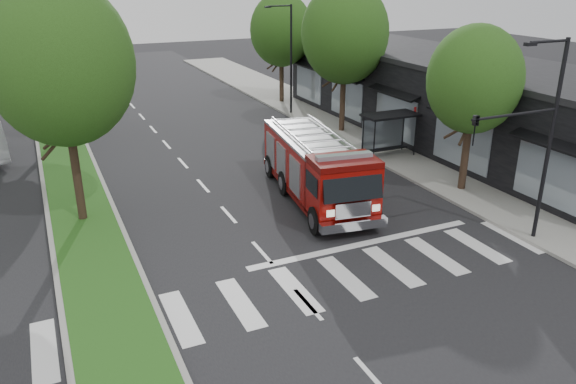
% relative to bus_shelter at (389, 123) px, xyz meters
% --- Properties ---
extents(ground, '(140.00, 140.00, 0.00)m').
position_rel_bus_shelter_xyz_m(ground, '(-11.20, -8.15, -2.04)').
color(ground, black).
rests_on(ground, ground).
extents(sidewalk_right, '(5.00, 80.00, 0.15)m').
position_rel_bus_shelter_xyz_m(sidewalk_right, '(1.30, 1.85, -1.96)').
color(sidewalk_right, gray).
rests_on(sidewalk_right, ground).
extents(median, '(3.00, 50.00, 0.15)m').
position_rel_bus_shelter_xyz_m(median, '(-17.20, 9.85, -1.96)').
color(median, gray).
rests_on(median, ground).
extents(storefront_row, '(8.00, 30.00, 5.00)m').
position_rel_bus_shelter_xyz_m(storefront_row, '(5.80, 1.85, 0.46)').
color(storefront_row, black).
rests_on(storefront_row, ground).
extents(bus_shelter, '(3.20, 1.60, 2.61)m').
position_rel_bus_shelter_xyz_m(bus_shelter, '(0.00, 0.00, 0.00)').
color(bus_shelter, black).
rests_on(bus_shelter, ground).
extents(tree_right_near, '(4.40, 4.40, 8.05)m').
position_rel_bus_shelter_xyz_m(tree_right_near, '(0.30, -6.15, 3.47)').
color(tree_right_near, black).
rests_on(tree_right_near, ground).
extents(tree_right_mid, '(5.60, 5.60, 9.72)m').
position_rel_bus_shelter_xyz_m(tree_right_mid, '(0.30, 5.85, 4.45)').
color(tree_right_mid, black).
rests_on(tree_right_mid, ground).
extents(tree_right_far, '(5.00, 5.00, 8.73)m').
position_rel_bus_shelter_xyz_m(tree_right_far, '(0.30, 15.85, 3.80)').
color(tree_right_far, black).
rests_on(tree_right_far, ground).
extents(tree_median_near, '(5.80, 5.80, 10.16)m').
position_rel_bus_shelter_xyz_m(tree_median_near, '(-17.20, -2.15, 4.77)').
color(tree_median_near, black).
rests_on(tree_median_near, ground).
extents(tree_median_far, '(5.60, 5.60, 9.72)m').
position_rel_bus_shelter_xyz_m(tree_median_far, '(-17.20, 11.85, 4.45)').
color(tree_median_far, black).
rests_on(tree_median_far, ground).
extents(streetlight_right_near, '(4.08, 0.22, 8.00)m').
position_rel_bus_shelter_xyz_m(streetlight_right_near, '(-1.59, -11.65, 2.63)').
color(streetlight_right_near, black).
rests_on(streetlight_right_near, ground).
extents(streetlight_right_far, '(2.11, 0.20, 8.00)m').
position_rel_bus_shelter_xyz_m(streetlight_right_far, '(-0.85, 11.85, 2.44)').
color(streetlight_right_far, black).
rests_on(streetlight_right_far, ground).
extents(fire_engine, '(4.07, 9.73, 3.27)m').
position_rel_bus_shelter_xyz_m(fire_engine, '(-6.77, -4.08, -0.47)').
color(fire_engine, '#510604').
rests_on(fire_engine, ground).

